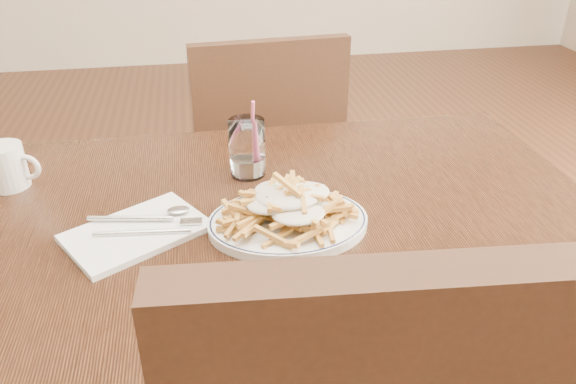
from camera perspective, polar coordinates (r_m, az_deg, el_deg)
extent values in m
cube|color=black|center=(1.02, -0.97, -3.33)|extent=(1.20, 0.80, 0.04)
cylinder|color=black|center=(1.57, -23.57, -9.56)|extent=(0.05, 0.05, 0.71)
cylinder|color=black|center=(1.66, 16.35, -5.79)|extent=(0.05, 0.05, 0.71)
cube|color=black|center=(1.83, -2.93, 1.83)|extent=(0.46, 0.46, 0.04)
cube|color=black|center=(1.55, -1.68, 6.87)|extent=(0.42, 0.07, 0.46)
cylinder|color=black|center=(2.13, 0.99, -0.77)|extent=(0.04, 0.04, 0.41)
cylinder|color=black|center=(2.07, -8.72, -2.04)|extent=(0.04, 0.04, 0.41)
cylinder|color=black|center=(1.84, 4.01, -6.32)|extent=(0.04, 0.04, 0.41)
cylinder|color=black|center=(1.77, -7.29, -8.02)|extent=(0.04, 0.04, 0.41)
torus|color=black|center=(0.97, 0.00, -2.89)|extent=(0.30, 0.30, 0.01)
ellipsoid|color=white|center=(0.94, 0.00, -0.23)|extent=(0.17, 0.14, 0.03)
cube|color=white|center=(0.99, -15.11, -3.96)|extent=(0.27, 0.24, 0.01)
cylinder|color=white|center=(1.12, -4.17, 4.50)|extent=(0.07, 0.07, 0.12)
cylinder|color=white|center=(1.14, -4.10, 2.77)|extent=(0.06, 0.06, 0.04)
cylinder|color=#FF618F|center=(1.12, -3.66, 5.80)|extent=(0.01, 0.04, 0.15)
cylinder|color=white|center=(1.21, -26.78, 2.33)|extent=(0.08, 0.08, 0.09)
torus|color=white|center=(1.19, -24.96, 2.29)|extent=(0.05, 0.02, 0.05)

